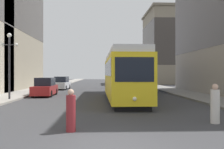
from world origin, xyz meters
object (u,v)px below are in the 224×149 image
at_px(parked_car_left_near, 62,83).
at_px(parked_car_left_mid, 45,87).
at_px(transit_bus, 136,76).
at_px(pedestrian_crossing_far, 71,112).
at_px(lamp_post_left_near, 9,56).
at_px(streetcar, 123,75).
at_px(pedestrian_crossing_near, 215,105).

height_order(parked_car_left_near, parked_car_left_mid, same).
relative_size(transit_bus, parked_car_left_near, 2.56).
height_order(transit_bus, pedestrian_crossing_far, transit_bus).
height_order(pedestrian_crossing_far, lamp_post_left_near, lamp_post_left_near).
xyz_separation_m(streetcar, parked_car_left_mid, (-7.38, 5.07, -1.26)).
bearing_deg(transit_bus, pedestrian_crossing_far, -105.29).
bearing_deg(transit_bus, streetcar, -104.08).
distance_m(streetcar, lamp_post_left_near, 9.43).
bearing_deg(parked_car_left_mid, pedestrian_crossing_near, -55.18).
distance_m(parked_car_left_mid, pedestrian_crossing_near, 18.22).
bearing_deg(pedestrian_crossing_far, pedestrian_crossing_near, 114.64).
distance_m(transit_bus, lamp_post_left_near, 18.43).
bearing_deg(parked_car_left_near, pedestrian_crossing_near, -64.95).
bearing_deg(lamp_post_left_near, parked_car_left_mid, 67.71).
height_order(streetcar, pedestrian_crossing_far, streetcar).
bearing_deg(pedestrian_crossing_near, transit_bus, 39.10).
relative_size(pedestrian_crossing_near, pedestrian_crossing_far, 1.09).
relative_size(streetcar, pedestrian_crossing_far, 8.24).
distance_m(pedestrian_crossing_near, pedestrian_crossing_far, 6.35).
bearing_deg(parked_car_left_mid, transit_bus, 39.93).
distance_m(parked_car_left_mid, pedestrian_crossing_far, 16.78).
distance_m(pedestrian_crossing_far, lamp_post_left_near, 13.49).
xyz_separation_m(pedestrian_crossing_near, lamp_post_left_near, (-12.52, 10.18, 2.87)).
relative_size(parked_car_left_near, parked_car_left_mid, 0.99).
relative_size(parked_car_left_near, pedestrian_crossing_near, 2.83).
relative_size(streetcar, parked_car_left_mid, 2.65).
distance_m(transit_bus, pedestrian_crossing_far, 25.89).
bearing_deg(pedestrian_crossing_near, pedestrian_crossing_far, 141.14).
bearing_deg(lamp_post_left_near, streetcar, -2.70).
relative_size(parked_car_left_near, pedestrian_crossing_far, 3.07).
xyz_separation_m(pedestrian_crossing_near, pedestrian_crossing_far, (-6.20, -1.38, -0.06)).
relative_size(streetcar, parked_car_left_near, 2.69).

